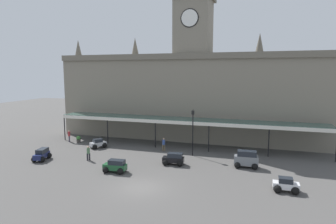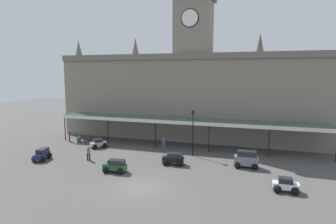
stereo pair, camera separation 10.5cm
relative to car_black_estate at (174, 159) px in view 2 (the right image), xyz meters
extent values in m
plane|color=#4C4947|center=(-0.83, -6.80, -0.56)|extent=(140.00, 140.00, 0.00)
cube|color=gray|center=(-0.83, 12.51, 5.58)|extent=(39.87, 5.31, 12.28)
cube|color=#6C6558|center=(-0.83, 9.71, 11.32)|extent=(39.87, 0.30, 0.80)
cube|color=gray|center=(-0.83, 12.51, 15.40)|extent=(4.80, 4.80, 7.37)
cylinder|color=white|center=(-0.83, 10.05, 16.29)|extent=(2.20, 0.12, 2.20)
cylinder|color=black|center=(-0.83, 10.09, 16.29)|extent=(2.46, 0.06, 2.46)
cone|color=#5F594E|center=(-19.77, 12.51, 13.02)|extent=(1.10, 1.10, 2.60)
cone|color=#5F594E|center=(-9.81, 12.51, 13.02)|extent=(1.10, 1.10, 2.60)
cone|color=#5F594E|center=(8.14, 12.51, 13.02)|extent=(1.10, 1.10, 2.60)
cube|color=#38564C|center=(-0.83, 7.66, 3.10)|extent=(34.90, 3.20, 0.16)
cube|color=silver|center=(-0.83, 6.06, 2.90)|extent=(34.90, 0.12, 0.44)
cylinder|color=black|center=(-18.29, 6.21, 1.23)|extent=(0.14, 0.14, 3.59)
cylinder|color=black|center=(-11.31, 6.21, 1.23)|extent=(0.14, 0.14, 3.59)
cylinder|color=black|center=(-4.32, 6.21, 1.23)|extent=(0.14, 0.14, 3.59)
cylinder|color=black|center=(2.66, 6.21, 1.23)|extent=(0.14, 0.14, 3.59)
cylinder|color=black|center=(9.64, 6.21, 1.23)|extent=(0.14, 0.14, 3.59)
cube|color=black|center=(-0.04, 0.00, -0.02)|extent=(2.34, 1.15, 0.55)
cube|color=#1E232B|center=(0.16, 0.02, 0.48)|extent=(1.63, 1.00, 0.45)
sphere|color=black|center=(-0.76, -0.54, -0.24)|extent=(0.64, 0.64, 0.64)
sphere|color=black|center=(-0.86, 0.36, -0.24)|extent=(0.64, 0.64, 0.64)
sphere|color=black|center=(0.78, -0.36, -0.24)|extent=(0.64, 0.64, 0.64)
sphere|color=black|center=(0.68, 0.53, -0.24)|extent=(0.64, 0.64, 0.64)
cube|color=slate|center=(7.38, 1.35, 0.18)|extent=(2.44, 1.06, 0.95)
cube|color=#1E232B|center=(7.43, 1.35, 0.93)|extent=(1.94, 0.99, 0.55)
sphere|color=black|center=(6.55, 0.84, -0.24)|extent=(0.64, 0.64, 0.64)
sphere|color=black|center=(6.50, 1.79, -0.24)|extent=(0.64, 0.64, 0.64)
sphere|color=black|center=(8.25, 0.92, -0.24)|extent=(0.64, 0.64, 0.64)
sphere|color=black|center=(8.20, 1.86, -0.24)|extent=(0.64, 0.64, 0.64)
cube|color=#1E512D|center=(-4.81, -4.02, -0.02)|extent=(2.30, 1.04, 0.55)
cube|color=#1E232B|center=(-4.61, -4.01, 0.48)|extent=(1.60, 0.93, 0.45)
sphere|color=black|center=(-5.55, -4.52, -0.24)|extent=(0.64, 0.64, 0.64)
sphere|color=black|center=(-5.61, -3.62, -0.24)|extent=(0.64, 0.64, 0.64)
sphere|color=black|center=(-4.01, -4.42, -0.24)|extent=(0.64, 0.64, 0.64)
sphere|color=black|center=(-4.06, -3.52, -0.24)|extent=(0.64, 0.64, 0.64)
cube|color=#19214C|center=(-14.49, -2.93, -0.02)|extent=(1.39, 2.40, 0.55)
cube|color=#1E232B|center=(-14.53, -2.73, 0.48)|extent=(1.16, 1.70, 0.45)
sphere|color=black|center=(-13.87, -3.58, -0.24)|extent=(0.64, 0.64, 0.64)
sphere|color=black|center=(-14.75, -3.78, -0.24)|extent=(0.64, 0.64, 0.64)
sphere|color=black|center=(-14.23, -2.07, -0.24)|extent=(0.64, 0.64, 0.64)
sphere|color=black|center=(-15.10, -2.28, -0.24)|extent=(0.64, 0.64, 0.64)
cube|color=silver|center=(10.79, -3.98, -0.04)|extent=(2.06, 0.91, 0.50)
cube|color=#1E232B|center=(10.74, -3.98, 0.42)|extent=(1.11, 0.81, 0.42)
sphere|color=black|center=(11.46, -3.53, -0.24)|extent=(0.64, 0.64, 0.64)
sphere|color=black|center=(11.47, -4.41, -0.24)|extent=(0.64, 0.64, 0.64)
sphere|color=black|center=(10.11, -3.55, -0.24)|extent=(0.64, 0.64, 0.64)
sphere|color=black|center=(10.12, -4.43, -0.24)|extent=(0.64, 0.64, 0.64)
cube|color=#B2B5BA|center=(-11.31, 3.70, -0.04)|extent=(1.91, 2.18, 0.50)
cube|color=#1E232B|center=(-11.34, 3.65, 0.42)|extent=(1.29, 1.36, 0.42)
sphere|color=black|center=(-11.27, 4.50, -0.24)|extent=(0.64, 0.64, 0.64)
sphere|color=black|center=(-10.56, 3.99, -0.24)|extent=(0.64, 0.64, 0.64)
sphere|color=black|center=(-12.06, 3.40, -0.24)|extent=(0.64, 0.64, 0.64)
sphere|color=black|center=(-11.34, 2.89, -0.24)|extent=(0.64, 0.64, 0.64)
cylinder|color=#3F384C|center=(-17.04, 5.51, -0.15)|extent=(0.17, 0.17, 0.82)
cylinder|color=#3F384C|center=(-16.92, 5.33, -0.15)|extent=(0.17, 0.17, 0.82)
cylinder|color=#A52D33|center=(-16.98, 5.42, 0.57)|extent=(0.34, 0.34, 0.62)
sphere|color=tan|center=(-16.98, 5.42, 0.99)|extent=(0.23, 0.23, 0.23)
cylinder|color=brown|center=(-2.62, 4.84, -0.15)|extent=(0.17, 0.17, 0.82)
cylinder|color=brown|center=(-2.81, 4.74, -0.15)|extent=(0.17, 0.17, 0.82)
cylinder|color=#334C8C|center=(-2.71, 4.79, 0.57)|extent=(0.34, 0.34, 0.62)
sphere|color=tan|center=(-2.71, 4.79, 0.99)|extent=(0.23, 0.23, 0.23)
cylinder|color=black|center=(-9.52, -1.52, -0.15)|extent=(0.17, 0.17, 0.82)
cylinder|color=black|center=(-9.34, -1.40, -0.15)|extent=(0.17, 0.17, 0.82)
cylinder|color=#4C724C|center=(-9.43, -1.46, 0.57)|extent=(0.34, 0.34, 0.62)
sphere|color=tan|center=(-9.43, -1.46, 0.99)|extent=(0.23, 0.23, 0.23)
cylinder|color=black|center=(1.16, 3.93, 1.89)|extent=(0.13, 0.13, 4.90)
cube|color=black|center=(1.16, 3.93, 4.56)|extent=(0.30, 0.30, 0.44)
sphere|color=black|center=(1.16, 3.93, 4.84)|extent=(0.14, 0.14, 0.14)
cylinder|color=#47423D|center=(-15.48, 5.44, -0.35)|extent=(0.56, 0.56, 0.42)
sphere|color=#3C7C36|center=(-15.48, 5.44, 0.10)|extent=(0.60, 0.60, 0.60)
camera|label=1|loc=(8.46, -28.63, 9.15)|focal=31.11mm
camera|label=2|loc=(8.56, -28.60, 9.15)|focal=31.11mm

